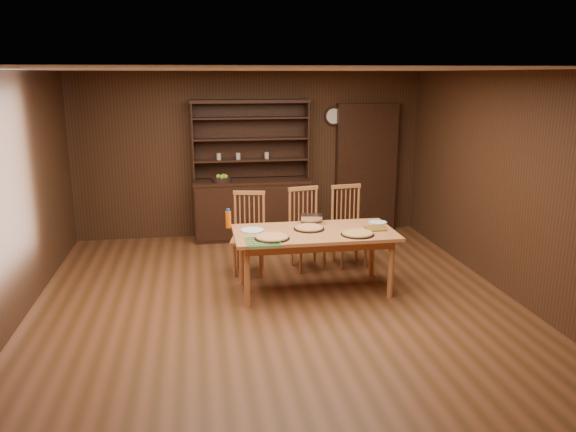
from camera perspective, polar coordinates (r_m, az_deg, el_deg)
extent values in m
plane|color=brown|center=(6.48, -1.09, -9.00)|extent=(6.00, 6.00, 0.00)
plane|color=silver|center=(5.95, -1.21, 14.66)|extent=(6.00, 6.00, 0.00)
plane|color=#3D2313|center=(9.02, -3.90, 6.21)|extent=(5.50, 0.00, 5.50)
plane|color=#3D2313|center=(3.27, 6.53, -8.51)|extent=(5.50, 0.00, 5.50)
plane|color=#3D2313|center=(6.32, -26.67, 1.23)|extent=(0.00, 6.00, 6.00)
plane|color=#3D2313|center=(7.02, 21.70, 2.91)|extent=(0.00, 6.00, 6.00)
cube|color=black|center=(8.92, -3.65, 0.57)|extent=(1.80, 0.50, 0.90)
cube|color=black|center=(8.83, -3.70, 3.54)|extent=(1.84, 0.52, 0.04)
cube|color=black|center=(8.96, -3.91, 7.77)|extent=(1.80, 0.02, 1.20)
cube|color=black|center=(8.77, -9.66, 7.46)|extent=(0.02, 0.32, 1.20)
cube|color=black|center=(8.94, 1.92, 7.78)|extent=(0.02, 0.32, 1.20)
cube|color=black|center=(8.76, -3.88, 11.56)|extent=(1.84, 0.34, 0.05)
cylinder|color=#ADA492|center=(8.81, -7.05, 6.02)|extent=(0.07, 0.07, 0.10)
cylinder|color=#ADA492|center=(8.82, -5.09, 6.09)|extent=(0.07, 0.07, 0.10)
cube|color=black|center=(9.33, 7.91, 4.83)|extent=(1.00, 0.18, 2.10)
cylinder|color=black|center=(9.14, 4.64, 10.09)|extent=(0.30, 0.04, 0.30)
cylinder|color=white|center=(9.12, 4.68, 10.08)|extent=(0.24, 0.01, 0.24)
cube|color=#BE7442|center=(6.65, 2.68, -1.71)|extent=(1.91, 0.95, 0.04)
cylinder|color=#BE7442|center=(6.31, -4.18, -6.22)|extent=(0.07, 0.07, 0.71)
cylinder|color=#BE7442|center=(6.99, -4.73, -4.16)|extent=(0.07, 0.07, 0.71)
cylinder|color=#BE7442|center=(6.66, 10.41, -5.31)|extent=(0.07, 0.07, 0.71)
cylinder|color=#BE7442|center=(7.31, 8.51, -3.45)|extent=(0.07, 0.07, 0.71)
cube|color=#B0683C|center=(7.33, -4.04, -2.48)|extent=(0.52, 0.50, 0.04)
cylinder|color=#B0683C|center=(7.28, -5.46, -4.59)|extent=(0.04, 0.04, 0.43)
cylinder|color=#B0683C|center=(7.57, -5.15, -3.82)|extent=(0.04, 0.04, 0.43)
cylinder|color=#B0683C|center=(7.24, -2.82, -4.64)|extent=(0.04, 0.04, 0.43)
cylinder|color=#B0683C|center=(7.54, -2.61, -3.87)|extent=(0.04, 0.04, 0.43)
cube|color=#B0683C|center=(7.36, -3.97, 2.37)|extent=(0.42, 0.12, 0.05)
cube|color=#B0683C|center=(7.50, 2.06, -1.99)|extent=(0.53, 0.51, 0.04)
cylinder|color=#B0683C|center=(7.37, 1.31, -4.25)|extent=(0.04, 0.04, 0.44)
cylinder|color=#B0683C|center=(7.65, 0.39, -3.54)|extent=(0.04, 0.04, 0.44)
cylinder|color=#B0683C|center=(7.50, 3.73, -3.94)|extent=(0.04, 0.04, 0.44)
cylinder|color=#B0683C|center=(7.78, 2.74, -3.26)|extent=(0.04, 0.04, 0.44)
cube|color=#B0683C|center=(7.52, 1.56, 2.81)|extent=(0.42, 0.12, 0.05)
cube|color=#B0683C|center=(7.69, 6.31, -1.67)|extent=(0.50, 0.48, 0.04)
cylinder|color=#B0683C|center=(7.55, 5.53, -3.84)|extent=(0.04, 0.04, 0.44)
cylinder|color=#B0683C|center=(7.84, 4.67, -3.15)|extent=(0.04, 0.04, 0.44)
cylinder|color=#B0683C|center=(7.68, 7.90, -3.60)|extent=(0.04, 0.04, 0.44)
cylinder|color=#B0683C|center=(7.96, 6.96, -2.93)|extent=(0.04, 0.04, 0.44)
cube|color=#B0683C|center=(7.71, 5.92, 3.02)|extent=(0.43, 0.09, 0.05)
cylinder|color=black|center=(6.34, -1.63, -2.27)|extent=(0.40, 0.40, 0.01)
cylinder|color=#DEB25E|center=(6.34, -1.63, -2.14)|extent=(0.37, 0.37, 0.02)
torus|color=gold|center=(6.34, -1.63, -2.14)|extent=(0.38, 0.38, 0.03)
cylinder|color=black|center=(6.53, 7.07, -1.88)|extent=(0.39, 0.39, 0.01)
cylinder|color=#DEB25E|center=(6.53, 7.08, -1.75)|extent=(0.36, 0.36, 0.02)
torus|color=gold|center=(6.53, 7.08, -1.75)|extent=(0.36, 0.36, 0.03)
cylinder|color=black|center=(6.72, 2.16, -1.31)|extent=(0.37, 0.37, 0.01)
cylinder|color=#DEB25E|center=(6.72, 2.16, -1.19)|extent=(0.33, 0.33, 0.02)
torus|color=gold|center=(6.72, 2.16, -1.19)|extent=(0.34, 0.34, 0.03)
cylinder|color=white|center=(6.66, -3.65, -1.45)|extent=(0.28, 0.28, 0.01)
torus|color=#375EA7|center=(6.66, -3.65, -1.43)|extent=(0.28, 0.28, 0.01)
cylinder|color=white|center=(7.08, 9.08, -0.65)|extent=(0.23, 0.23, 0.01)
torus|color=#375EA7|center=(7.08, 9.09, -0.63)|extent=(0.23, 0.23, 0.01)
cube|color=silver|center=(6.99, 2.41, -0.30)|extent=(0.29, 0.24, 0.10)
cylinder|color=#DB610B|center=(6.80, -6.08, -0.36)|extent=(0.07, 0.07, 0.20)
cylinder|color=#13419D|center=(6.77, -6.11, 0.61)|extent=(0.04, 0.04, 0.03)
cube|color=red|center=(6.80, 8.88, -1.26)|extent=(0.23, 0.23, 0.02)
cube|color=red|center=(6.84, 9.03, -1.17)|extent=(0.26, 0.26, 0.02)
cylinder|color=black|center=(8.73, -6.75, 3.69)|extent=(0.31, 0.31, 0.06)
sphere|color=#7DAB2D|center=(8.72, -7.09, 4.00)|extent=(0.08, 0.08, 0.08)
sphere|color=#7DAB2D|center=(8.76, -6.58, 4.05)|extent=(0.08, 0.08, 0.08)
sphere|color=#7DAB2D|center=(8.68, -6.75, 3.95)|extent=(0.08, 0.08, 0.08)
sphere|color=#7DAB2D|center=(8.71, -6.36, 4.00)|extent=(0.08, 0.08, 0.08)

